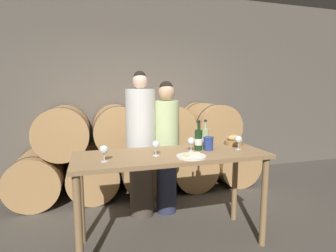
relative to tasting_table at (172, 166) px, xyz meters
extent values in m
plane|color=#4C473F|center=(0.00, 0.00, -0.82)|extent=(10.00, 10.00, 0.00)
cube|color=#60594F|center=(0.00, 2.18, 0.78)|extent=(10.00, 0.12, 3.20)
cylinder|color=tan|center=(-1.50, 1.57, -0.47)|extent=(0.70, 0.97, 0.70)
cylinder|color=#2D2D33|center=(-1.50, 1.26, -0.47)|extent=(0.71, 0.02, 0.71)
cylinder|color=#2D2D33|center=(-1.50, 1.88, -0.47)|extent=(0.71, 0.02, 0.71)
cylinder|color=tan|center=(-0.75, 1.57, -0.47)|extent=(0.70, 0.97, 0.70)
cylinder|color=#2D2D33|center=(-0.75, 1.26, -0.47)|extent=(0.71, 0.02, 0.71)
cylinder|color=#2D2D33|center=(-0.75, 1.88, -0.47)|extent=(0.71, 0.02, 0.71)
cylinder|color=tan|center=(0.00, 1.57, -0.47)|extent=(0.70, 0.97, 0.70)
cylinder|color=#2D2D33|center=(0.00, 1.26, -0.47)|extent=(0.71, 0.02, 0.71)
cylinder|color=#2D2D33|center=(0.00, 1.88, -0.47)|extent=(0.71, 0.02, 0.71)
cylinder|color=tan|center=(0.75, 1.57, -0.47)|extent=(0.70, 0.97, 0.70)
cylinder|color=#2D2D33|center=(0.75, 1.26, -0.47)|extent=(0.71, 0.02, 0.71)
cylinder|color=#2D2D33|center=(0.75, 1.88, -0.47)|extent=(0.71, 0.02, 0.71)
cylinder|color=tan|center=(1.50, 1.57, -0.47)|extent=(0.70, 0.97, 0.70)
cylinder|color=#2D2D33|center=(1.50, 1.26, -0.47)|extent=(0.71, 0.02, 0.71)
cylinder|color=#2D2D33|center=(1.50, 1.88, -0.47)|extent=(0.71, 0.02, 0.71)
cylinder|color=tan|center=(-1.13, 1.57, 0.16)|extent=(0.70, 0.97, 0.70)
cylinder|color=#2D2D33|center=(-1.13, 1.26, 0.16)|extent=(0.71, 0.02, 0.71)
cylinder|color=#2D2D33|center=(-1.13, 1.88, 0.16)|extent=(0.71, 0.02, 0.71)
cylinder|color=tan|center=(-0.38, 1.57, 0.16)|extent=(0.70, 0.97, 0.70)
cylinder|color=#2D2D33|center=(-0.38, 1.26, 0.16)|extent=(0.71, 0.02, 0.71)
cylinder|color=#2D2D33|center=(-0.38, 1.88, 0.16)|extent=(0.71, 0.02, 0.71)
cylinder|color=tan|center=(0.38, 1.57, 0.16)|extent=(0.70, 0.97, 0.70)
cylinder|color=#2D2D33|center=(0.38, 1.26, 0.16)|extent=(0.71, 0.02, 0.71)
cylinder|color=#2D2D33|center=(0.38, 1.88, 0.16)|extent=(0.71, 0.02, 0.71)
cylinder|color=tan|center=(1.13, 1.57, 0.16)|extent=(0.70, 0.97, 0.70)
cylinder|color=#2D2D33|center=(1.13, 1.26, 0.16)|extent=(0.71, 0.02, 0.71)
cylinder|color=#2D2D33|center=(1.13, 1.88, 0.16)|extent=(0.71, 0.02, 0.71)
cylinder|color=#99754C|center=(-0.87, -0.28, -0.37)|extent=(0.06, 0.06, 0.91)
cylinder|color=#99754C|center=(0.87, -0.28, -0.37)|extent=(0.06, 0.06, 0.91)
cylinder|color=#99754C|center=(-0.87, 0.28, -0.37)|extent=(0.06, 0.06, 0.91)
cylinder|color=#99754C|center=(0.87, 0.28, -0.37)|extent=(0.06, 0.06, 0.91)
cube|color=#99754C|center=(0.00, 0.00, 0.11)|extent=(1.87, 0.68, 0.04)
cylinder|color=#4C4238|center=(-0.17, 0.71, -0.38)|extent=(0.29, 0.29, 0.88)
cylinder|color=silver|center=(-0.17, 0.71, 0.40)|extent=(0.36, 0.36, 0.69)
sphere|color=beige|center=(-0.17, 0.71, 0.84)|extent=(0.18, 0.18, 0.18)
sphere|color=black|center=(-0.17, 0.72, 0.89)|extent=(0.15, 0.15, 0.15)
cylinder|color=#2D334C|center=(0.15, 0.71, -0.42)|extent=(0.25, 0.25, 0.80)
cylinder|color=beige|center=(0.15, 0.71, 0.29)|extent=(0.31, 0.31, 0.63)
sphere|color=tan|center=(0.15, 0.71, 0.71)|extent=(0.20, 0.20, 0.20)
sphere|color=black|center=(0.15, 0.72, 0.76)|extent=(0.17, 0.17, 0.17)
cylinder|color=#193819|center=(0.30, 0.05, 0.23)|extent=(0.08, 0.08, 0.21)
cylinder|color=#193819|center=(0.30, 0.05, 0.37)|extent=(0.03, 0.03, 0.08)
cylinder|color=black|center=(0.30, 0.05, 0.42)|extent=(0.03, 0.03, 0.02)
cylinder|color=white|center=(0.30, 0.05, 0.22)|extent=(0.08, 0.08, 0.07)
cylinder|color=#ADBC7F|center=(0.43, 0.17, 0.23)|extent=(0.08, 0.08, 0.20)
cylinder|color=#ADBC7F|center=(0.43, 0.17, 0.37)|extent=(0.03, 0.03, 0.08)
cylinder|color=black|center=(0.43, 0.17, 0.41)|extent=(0.03, 0.03, 0.02)
cylinder|color=white|center=(0.43, 0.17, 0.21)|extent=(0.08, 0.08, 0.06)
cylinder|color=navy|center=(0.40, 0.03, 0.20)|extent=(0.10, 0.10, 0.14)
cylinder|color=navy|center=(0.40, 0.03, 0.26)|extent=(0.11, 0.11, 0.01)
cylinder|color=olive|center=(0.78, 0.18, 0.15)|extent=(0.20, 0.20, 0.05)
ellipsoid|color=tan|center=(0.78, 0.18, 0.21)|extent=(0.15, 0.09, 0.07)
cylinder|color=white|center=(0.13, -0.19, 0.14)|extent=(0.28, 0.28, 0.01)
cube|color=beige|center=(0.18, -0.17, 0.15)|extent=(0.07, 0.06, 0.02)
cube|color=beige|center=(0.07, -0.22, 0.15)|extent=(0.07, 0.06, 0.02)
cylinder|color=white|center=(-0.65, -0.12, 0.13)|extent=(0.06, 0.06, 0.00)
cylinder|color=white|center=(-0.65, -0.12, 0.17)|extent=(0.01, 0.01, 0.07)
sphere|color=white|center=(-0.65, -0.12, 0.23)|extent=(0.07, 0.07, 0.07)
cylinder|color=white|center=(-0.17, -0.05, 0.13)|extent=(0.06, 0.06, 0.00)
cylinder|color=white|center=(-0.17, -0.05, 0.17)|extent=(0.01, 0.01, 0.07)
sphere|color=white|center=(-0.17, -0.05, 0.23)|extent=(0.07, 0.07, 0.07)
cylinder|color=white|center=(0.20, 0.01, 0.13)|extent=(0.06, 0.06, 0.00)
cylinder|color=white|center=(0.20, 0.01, 0.17)|extent=(0.01, 0.01, 0.07)
sphere|color=white|center=(0.20, 0.01, 0.23)|extent=(0.07, 0.07, 0.07)
cylinder|color=white|center=(0.71, -0.04, 0.13)|extent=(0.06, 0.06, 0.00)
cylinder|color=white|center=(0.71, -0.04, 0.17)|extent=(0.01, 0.01, 0.07)
sphere|color=white|center=(0.71, -0.04, 0.23)|extent=(0.07, 0.07, 0.07)
camera|label=1|loc=(-0.74, -2.38, 0.75)|focal=28.00mm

